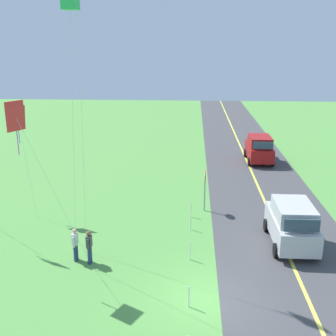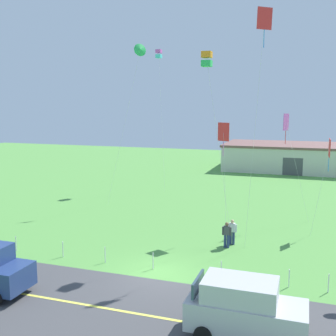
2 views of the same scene
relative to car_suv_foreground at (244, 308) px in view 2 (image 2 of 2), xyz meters
The scene contains 21 objects.
ground_plane 6.74m from the car_suv_foreground, 139.42° to the left, with size 120.00×120.00×0.10m, color #549342.
asphalt_road 5.17m from the car_suv_foreground, behind, with size 120.00×7.00×0.00m, color #424244.
road_centre_stripe 5.17m from the car_suv_foreground, behind, with size 120.00×0.16×0.00m, color #E5E04C.
car_suv_foreground is the anchor object (origin of this frame).
person_adult_near 10.54m from the car_suv_foreground, 102.36° to the left, with size 0.58×0.22×1.60m.
person_adult_companion 9.90m from the car_suv_foreground, 104.43° to the left, with size 0.58×0.22×1.60m.
kite_red_low 14.30m from the car_suv_foreground, 112.09° to the left, with size 1.85×1.19×11.71m.
kite_blue_mid 13.69m from the car_suv_foreground, 105.19° to the left, with size 1.23×2.71×7.53m.
kite_yellow_high 32.75m from the car_suv_foreground, 115.95° to the left, with size 2.00×3.34×14.38m.
kite_green_far 15.53m from the car_suv_foreground, 93.92° to the left, with size 1.17×0.54×14.05m.
kite_pink_drift 15.88m from the car_suv_foreground, 77.31° to the left, with size 0.98×1.51×6.45m.
kite_orange_near 17.43m from the car_suv_foreground, 88.46° to the left, with size 2.07×1.34×8.06m.
kite_cyan_top 25.91m from the car_suv_foreground, 121.98° to the left, with size 2.83×2.81×13.93m.
warehouse_distant 43.28m from the car_suv_foreground, 89.55° to the left, with size 18.36×10.20×3.50m.
fence_post_0 15.19m from the car_suv_foreground, 160.72° to the left, with size 0.05×0.05×0.90m, color silver.
fence_post_1 12.18m from the car_suv_foreground, 155.67° to the left, with size 0.05×0.05×0.90m, color silver.
fence_post_2 9.79m from the car_suv_foreground, 149.13° to the left, with size 0.05×0.05×0.90m, color silver.
fence_post_3 7.51m from the car_suv_foreground, 137.90° to the left, with size 0.05×0.05×0.90m, color silver.
fence_post_4 5.40m from the car_suv_foreground, 110.54° to the left, with size 0.05×0.05×0.90m, color silver.
fence_post_5 5.25m from the car_suv_foreground, 74.25° to the left, with size 0.05×0.05×0.90m, color silver.
fence_post_6 5.98m from the car_suv_foreground, 57.61° to the left, with size 0.05×0.05×0.90m, color silver.
Camera 2 is at (6.96, -18.91, 8.64)m, focal length 44.22 mm.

